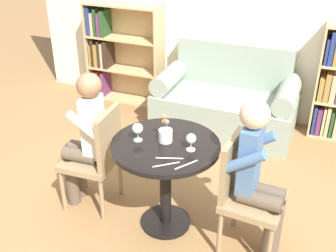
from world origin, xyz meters
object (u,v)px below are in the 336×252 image
at_px(chair_left, 97,155).
at_px(chair_right, 245,191).
at_px(flower_vase, 166,134).
at_px(person_right, 259,177).
at_px(couch, 226,102).
at_px(person_left, 85,139).
at_px(wine_glass_left, 138,129).
at_px(bookshelf_left, 116,52).
at_px(wine_glass_right, 191,139).

bearing_deg(chair_left, chair_right, 85.53).
bearing_deg(flower_vase, person_right, -3.13).
distance_m(couch, person_right, 1.95).
distance_m(chair_right, person_left, 1.32).
distance_m(chair_right, wine_glass_left, 0.89).
bearing_deg(bookshelf_left, person_left, -68.13).
distance_m(person_left, wine_glass_right, 0.93).
bearing_deg(flower_vase, couch, 89.60).
relative_size(chair_right, person_right, 0.74).
bearing_deg(person_right, flower_vase, 90.54).
bearing_deg(chair_left, wine_glass_right, 83.95).
relative_size(bookshelf_left, wine_glass_right, 9.52).
xyz_separation_m(person_left, wine_glass_left, (0.50, -0.05, 0.22)).
bearing_deg(wine_glass_left, couch, 83.53).
bearing_deg(flower_vase, wine_glass_left, -161.69).
xyz_separation_m(couch, chair_left, (-0.61, -1.76, 0.18)).
distance_m(person_left, person_right, 1.40).
bearing_deg(chair_right, couch, 22.57).
relative_size(bookshelf_left, flower_vase, 5.56).
height_order(couch, wine_glass_left, couch).
distance_m(couch, person_left, 1.93).
bearing_deg(wine_glass_right, flower_vase, 168.18).
distance_m(chair_right, person_right, 0.18).
distance_m(chair_right, wine_glass_right, 0.53).
height_order(wine_glass_left, flower_vase, flower_vase).
bearing_deg(person_left, chair_left, 92.26).
height_order(chair_left, person_left, person_left).
relative_size(chair_right, flower_vase, 4.06).
bearing_deg(chair_right, bookshelf_left, 49.74).
height_order(wine_glass_left, wine_glass_right, wine_glass_left).
bearing_deg(person_right, chair_left, 92.34).
distance_m(couch, flower_vase, 1.82).
height_order(person_left, wine_glass_left, person_left).
height_order(couch, chair_right, couch).
xyz_separation_m(couch, person_left, (-0.70, -1.77, 0.32)).
distance_m(person_right, flower_vase, 0.73).
bearing_deg(chair_left, wine_glass_left, 78.65).
relative_size(couch, person_left, 1.28).
bearing_deg(wine_glass_left, chair_right, 2.45).
relative_size(person_left, person_right, 0.99).
bearing_deg(person_right, chair_right, 87.57).
bearing_deg(bookshelf_left, flower_vase, -53.28).
xyz_separation_m(bookshelf_left, wine_glass_left, (1.31, -2.08, 0.23)).
relative_size(couch, wine_glass_right, 11.84).
distance_m(chair_left, person_left, 0.16).
bearing_deg(person_right, wine_glass_right, 94.33).
relative_size(wine_glass_left, flower_vase, 0.63).
xyz_separation_m(bookshelf_left, flower_vase, (1.51, -2.02, 0.20)).
bearing_deg(chair_right, person_right, -92.43).
distance_m(person_left, flower_vase, 0.71).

